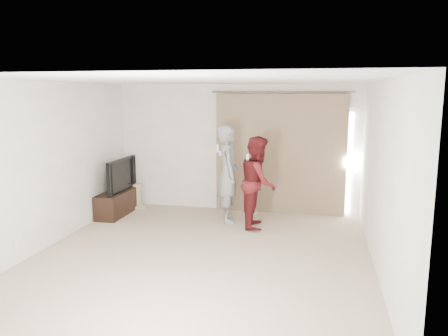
{
  "coord_description": "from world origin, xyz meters",
  "views": [
    {
      "loc": [
        1.69,
        -6.02,
        2.43
      ],
      "look_at": [
        0.08,
        1.2,
        1.15
      ],
      "focal_mm": 35.0,
      "sensor_mm": 36.0,
      "label": 1
    }
  ],
  "objects_px": {
    "person_man": "(228,174)",
    "person_woman": "(258,182)",
    "tv_console": "(118,202)",
    "tv": "(117,175)"
  },
  "relations": [
    {
      "from": "person_man",
      "to": "tv",
      "type": "bearing_deg",
      "value": -179.86
    },
    {
      "from": "person_man",
      "to": "person_woman",
      "type": "height_order",
      "value": "person_man"
    },
    {
      "from": "tv_console",
      "to": "person_man",
      "type": "relative_size",
      "value": 0.67
    },
    {
      "from": "person_man",
      "to": "tv_console",
      "type": "bearing_deg",
      "value": -179.86
    },
    {
      "from": "person_woman",
      "to": "tv",
      "type": "bearing_deg",
      "value": 175.85
    },
    {
      "from": "person_man",
      "to": "person_woman",
      "type": "relative_size",
      "value": 1.1
    },
    {
      "from": "tv_console",
      "to": "tv",
      "type": "distance_m",
      "value": 0.57
    },
    {
      "from": "person_woman",
      "to": "tv_console",
      "type": "bearing_deg",
      "value": 175.85
    },
    {
      "from": "tv",
      "to": "person_man",
      "type": "bearing_deg",
      "value": -88.69
    },
    {
      "from": "tv_console",
      "to": "person_man",
      "type": "distance_m",
      "value": 2.38
    }
  ]
}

